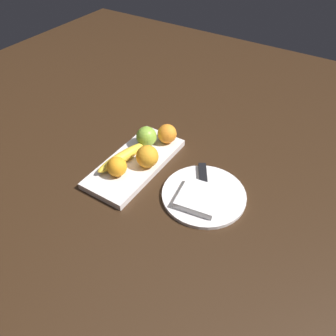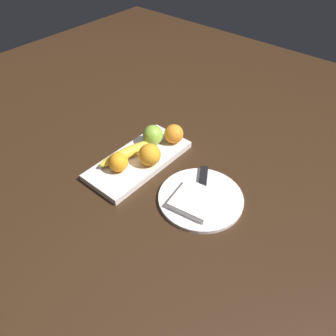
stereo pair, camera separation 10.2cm
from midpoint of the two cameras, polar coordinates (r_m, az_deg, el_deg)
The scene contains 10 objects.
ground_plane at distance 1.09m, azimuth -1.65°, elevation -0.36°, with size 2.40×2.40×0.00m, color black.
fruit_tray at distance 1.11m, azimuth -2.40°, elevation 1.19°, with size 0.36×0.16×0.02m, color silver.
apple at distance 1.14m, azimuth -0.04°, elevation 5.53°, with size 0.07×0.07×0.07m, color #82B037.
banana at distance 1.09m, azimuth -4.55°, elevation 2.39°, with size 0.20×0.04×0.04m, color yellow.
orange_near_apple at distance 1.04m, azimuth -5.71°, elevation 0.88°, with size 0.06×0.06×0.06m, color orange.
orange_near_banana at distance 1.05m, azimuth -0.40°, elevation 2.16°, with size 0.07×0.07×0.07m, color orange.
orange_center at distance 1.15m, azimuth 3.57°, elevation 5.71°, with size 0.07×0.07×0.07m, color orange.
dinner_plate at distance 1.00m, azimuth 8.52°, elevation -5.27°, with size 0.25×0.25×0.01m, color white.
folded_napkin at distance 0.97m, azimuth 7.58°, elevation -5.66°, with size 0.12×0.12×0.02m, color white.
knife at distance 1.04m, azimuth 8.78°, elevation -2.27°, with size 0.16×0.11×0.01m.
Camera 2 is at (0.56, 0.58, 0.74)m, focal length 35.77 mm.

